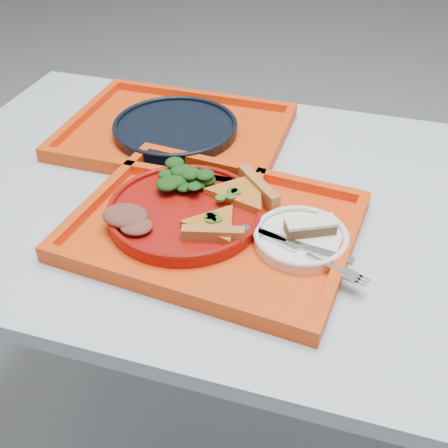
{
  "coord_description": "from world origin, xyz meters",
  "views": [
    {
      "loc": [
        0.04,
        -0.81,
        1.34
      ],
      "look_at": [
        -0.17,
        -0.12,
        0.78
      ],
      "focal_mm": 45.0,
      "sensor_mm": 36.0,
      "label": 1
    }
  ],
  "objects_px": {
    "tray_far": "(176,135)",
    "navy_plate": "(175,129)",
    "dinner_plate": "(185,213)",
    "dessert_bar": "(310,226)",
    "tray_main": "(214,229)"
  },
  "relations": [
    {
      "from": "dinner_plate",
      "to": "navy_plate",
      "type": "height_order",
      "value": "dinner_plate"
    },
    {
      "from": "dinner_plate",
      "to": "navy_plate",
      "type": "distance_m",
      "value": 0.3
    },
    {
      "from": "tray_far",
      "to": "navy_plate",
      "type": "relative_size",
      "value": 1.73
    },
    {
      "from": "dessert_bar",
      "to": "navy_plate",
      "type": "bearing_deg",
      "value": 114.09
    },
    {
      "from": "tray_far",
      "to": "navy_plate",
      "type": "height_order",
      "value": "navy_plate"
    },
    {
      "from": "dinner_plate",
      "to": "navy_plate",
      "type": "xyz_separation_m",
      "value": [
        -0.12,
        0.27,
        -0.0
      ]
    },
    {
      "from": "navy_plate",
      "to": "dessert_bar",
      "type": "relative_size",
      "value": 3.05
    },
    {
      "from": "tray_far",
      "to": "dessert_bar",
      "type": "height_order",
      "value": "dessert_bar"
    },
    {
      "from": "dinner_plate",
      "to": "navy_plate",
      "type": "relative_size",
      "value": 1.0
    },
    {
      "from": "tray_far",
      "to": "dinner_plate",
      "type": "height_order",
      "value": "dinner_plate"
    },
    {
      "from": "tray_far",
      "to": "dessert_bar",
      "type": "xyz_separation_m",
      "value": [
        0.33,
        -0.27,
        0.03
      ]
    },
    {
      "from": "dinner_plate",
      "to": "dessert_bar",
      "type": "xyz_separation_m",
      "value": [
        0.21,
        0.01,
        0.02
      ]
    },
    {
      "from": "dinner_plate",
      "to": "dessert_bar",
      "type": "bearing_deg",
      "value": 1.61
    },
    {
      "from": "tray_far",
      "to": "dessert_bar",
      "type": "distance_m",
      "value": 0.43
    },
    {
      "from": "tray_main",
      "to": "dessert_bar",
      "type": "xyz_separation_m",
      "value": [
        0.16,
        0.02,
        0.03
      ]
    }
  ]
}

